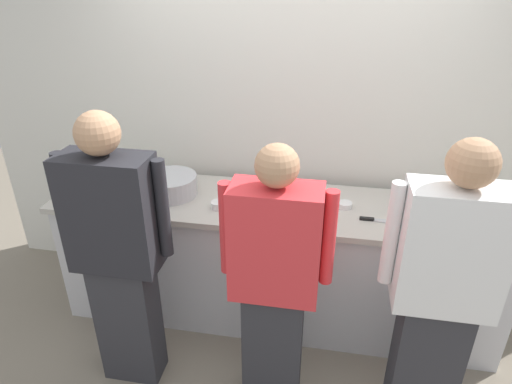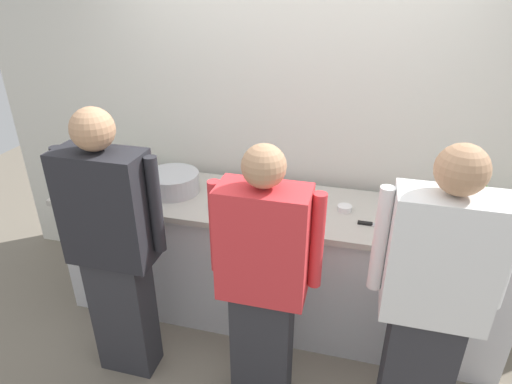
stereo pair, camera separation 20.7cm
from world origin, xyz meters
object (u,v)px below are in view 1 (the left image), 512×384
Objects in this scene: mixing_bowl_steel at (170,185)px; sheet_tray at (285,204)px; chefs_knife at (378,220)px; squeeze_bottle_primary at (491,216)px; ramekin_orange_sauce at (240,195)px; ramekin_red_sauce at (97,191)px; ramekin_green_sauce at (345,205)px; chef_near_left at (118,252)px; ramekin_yellow_sauce at (218,205)px; chef_center at (274,280)px; chef_far_right at (442,291)px; squeeze_bottle_secondary at (107,167)px; squeeze_bottle_spare at (476,191)px; plate_stack_front at (439,219)px.

mixing_bowl_steel reaches higher than sheet_tray.
squeeze_bottle_primary is at bearing -0.12° from chefs_knife.
ramekin_orange_sauce reaches higher than chefs_knife.
ramekin_red_sauce is 0.84× the size of ramekin_orange_sauce.
chefs_knife is at bearing -34.81° from ramekin_green_sauce.
ramekin_orange_sauce is at bearing 53.98° from chef_near_left.
squeeze_bottle_primary is 2.18× the size of ramekin_green_sauce.
mixing_bowl_steel is 4.04× the size of ramekin_green_sauce.
mixing_bowl_steel reaches higher than ramekin_red_sauce.
ramekin_yellow_sauce is 0.35× the size of chefs_knife.
chef_center is 20.11× the size of ramekin_red_sauce.
sheet_tray is at bearing -2.06° from mixing_bowl_steel.
chefs_knife is at bearing 114.49° from chef_far_right.
squeeze_bottle_secondary is (-1.38, 0.88, 0.18)m from chef_center.
chefs_knife is at bearing 21.95° from chef_near_left.
sheet_tray is at bearing 2.71° from ramekin_red_sauce.
ramekin_green_sauce is (0.82, 0.16, -0.01)m from ramekin_yellow_sauce.
ramekin_yellow_sauce is (-1.30, 0.58, 0.06)m from chef_far_right.
chef_near_left is 4.61× the size of mixing_bowl_steel.
chef_center reaches higher than ramekin_red_sauce.
squeeze_bottle_spare is at bearing 6.95° from ramekin_red_sauce.
mixing_bowl_steel reaches higher than ramekin_orange_sauce.
ramekin_yellow_sauce reaches higher than ramekin_red_sauce.
plate_stack_front is at bearing -2.64° from sheet_tray.
mixing_bowl_steel reaches higher than chefs_knife.
mixing_bowl_steel is at bearing -173.85° from squeeze_bottle_spare.
squeeze_bottle_secondary is at bearing 174.55° from plate_stack_front.
chef_center reaches higher than ramekin_green_sauce.
ramekin_red_sauce reaches higher than chefs_knife.
chefs_knife is at bearing -171.98° from plate_stack_front.
ramekin_red_sauce is 0.30× the size of chefs_knife.
ramekin_yellow_sauce is at bearing -122.41° from ramekin_orange_sauce.
ramekin_yellow_sauce is (-1.66, -0.01, -0.07)m from squeeze_bottle_primary.
squeeze_bottle_spare is 0.74m from chefs_knife.
ramekin_yellow_sauce is at bearing -169.14° from ramekin_green_sauce.
squeeze_bottle_spare is (2.05, 0.22, 0.02)m from mixing_bowl_steel.
ramekin_green_sauce is (1.71, 0.11, 0.00)m from ramekin_red_sauce.
sheet_tray is at bearing -173.32° from ramekin_green_sauce.
chef_far_right is 0.66m from chefs_knife.
chef_near_left is 1.57m from chefs_knife.
ramekin_orange_sauce is (-0.32, 0.06, 0.01)m from sheet_tray.
chef_near_left is 21.38× the size of ramekin_red_sauce.
chef_center is 0.71m from sheet_tray.
chef_far_right reaches higher than chefs_knife.
plate_stack_front is 2.45× the size of ramekin_yellow_sauce.
chef_far_right is 18.02× the size of ramekin_yellow_sauce.
ramekin_yellow_sauce is 0.84m from ramekin_green_sauce.
squeeze_bottle_primary is 0.95× the size of squeeze_bottle_secondary.
ramekin_orange_sauce is (-0.71, 0.02, 0.00)m from ramekin_green_sauce.
plate_stack_front and ramekin_yellow_sauce have the same top height.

